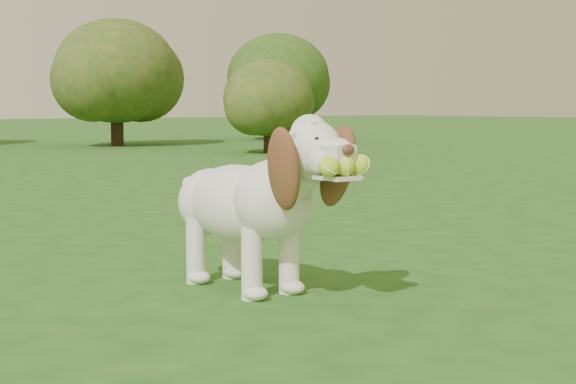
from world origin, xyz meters
TOP-DOWN VIEW (x-y plane):
  - ground at (0.00, 0.00)m, footprint 80.00×80.00m
  - dog at (-0.02, -0.43)m, footprint 0.37×1.06m
  - shrub_d at (5.70, 7.52)m, footprint 1.34×1.34m
  - shrub_h at (8.73, 11.42)m, footprint 2.09×2.09m
  - shrub_f at (4.89, 10.92)m, footprint 2.13×2.13m

SIDE VIEW (x-z plane):
  - ground at x=0.00m, z-range 0.00..0.00m
  - dog at x=-0.02m, z-range 0.02..0.71m
  - shrub_d at x=5.70m, z-range 0.12..1.51m
  - shrub_h at x=8.73m, z-range 0.19..2.35m
  - shrub_f at x=4.89m, z-range 0.19..2.40m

